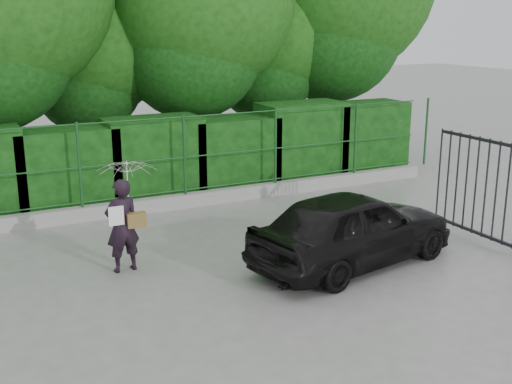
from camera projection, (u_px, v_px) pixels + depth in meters
name	position (u px, v px, depth m)	size (l,w,h in m)	color
ground	(261.00, 279.00, 10.47)	(80.00, 80.00, 0.00)	gray
kerb	(169.00, 203.00, 14.31)	(14.00, 0.25, 0.30)	#9E9E99
fence	(177.00, 156.00, 14.13)	(14.13, 0.06, 1.80)	#18461C
hedge	(150.00, 158.00, 14.92)	(14.20, 1.20, 2.17)	black
gate	(506.00, 187.00, 11.53)	(0.22, 2.33, 2.36)	#222228
woman	(127.00, 198.00, 10.60)	(0.98, 1.00, 1.89)	black
car	(353.00, 228.00, 10.96)	(1.57, 3.89, 1.33)	black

